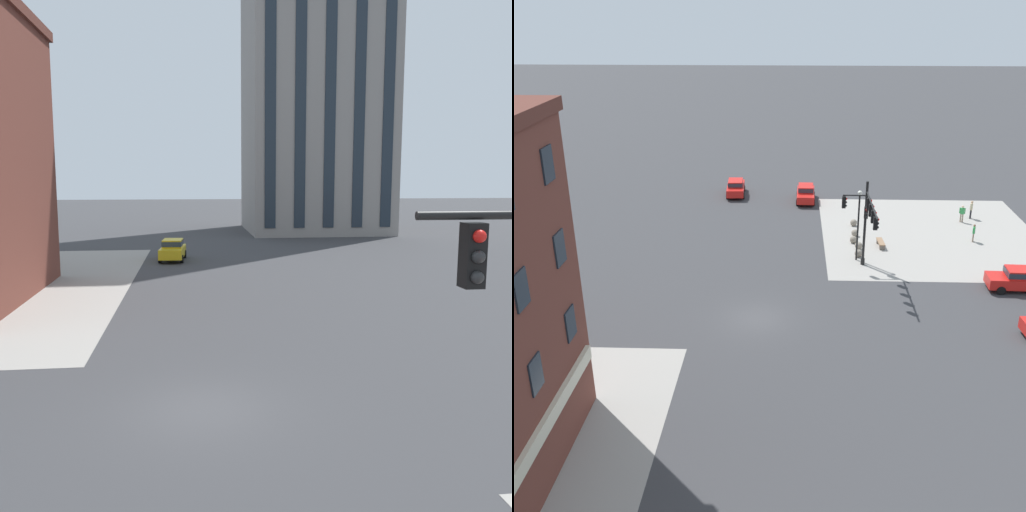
% 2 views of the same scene
% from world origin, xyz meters
% --- Properties ---
extents(ground_plane, '(320.00, 320.00, 0.00)m').
position_xyz_m(ground_plane, '(0.00, 0.00, 0.00)').
color(ground_plane, '#38383A').
extents(sidewalk_corner_slab, '(20.00, 19.00, 0.02)m').
position_xyz_m(sidewalk_corner_slab, '(16.00, -14.50, 0.00)').
color(sidewalk_corner_slab, gray).
rests_on(sidewalk_corner_slab, ground).
extents(traffic_signal_main, '(6.48, 2.09, 6.77)m').
position_xyz_m(traffic_signal_main, '(7.53, -7.70, 4.51)').
color(traffic_signal_main, black).
rests_on(traffic_signal_main, ground).
extents(bollard_sphere_curb_a, '(0.63, 0.63, 0.63)m').
position_xyz_m(bollard_sphere_curb_a, '(10.63, -7.68, 0.31)').
color(bollard_sphere_curb_a, gray).
rests_on(bollard_sphere_curb_a, ground).
extents(bollard_sphere_curb_b, '(0.63, 0.63, 0.63)m').
position_xyz_m(bollard_sphere_curb_b, '(12.29, -7.85, 0.31)').
color(bollard_sphere_curb_b, gray).
rests_on(bollard_sphere_curb_b, ground).
extents(bollard_sphere_curb_c, '(0.63, 0.63, 0.63)m').
position_xyz_m(bollard_sphere_curb_c, '(13.68, -7.54, 0.31)').
color(bollard_sphere_curb_c, gray).
rests_on(bollard_sphere_curb_c, ground).
extents(bollard_sphere_curb_d, '(0.63, 0.63, 0.63)m').
position_xyz_m(bollard_sphere_curb_d, '(15.31, -7.81, 0.31)').
color(bollard_sphere_curb_d, gray).
rests_on(bollard_sphere_curb_d, ground).
extents(bollard_sphere_curb_e, '(0.63, 0.63, 0.63)m').
position_xyz_m(bollard_sphere_curb_e, '(17.99, -7.95, 0.31)').
color(bollard_sphere_curb_e, gray).
rests_on(bollard_sphere_curb_e, ground).
extents(bench_near_signal, '(1.82, 0.57, 0.49)m').
position_xyz_m(bench_near_signal, '(12.95, -9.76, 0.33)').
color(bench_near_signal, '#8E6B4C').
rests_on(bench_near_signal, ground).
extents(pedestrian_near_bench, '(0.53, 0.29, 1.58)m').
position_xyz_m(pedestrian_near_bench, '(14.36, -17.87, 0.90)').
color(pedestrian_near_bench, gray).
rests_on(pedestrian_near_bench, ground).
extents(pedestrian_at_curb, '(0.31, 0.52, 1.64)m').
position_xyz_m(pedestrian_at_curb, '(19.35, -18.12, 0.93)').
color(pedestrian_at_curb, gray).
rests_on(pedestrian_at_curb, ground).
extents(pedestrian_walking_east, '(0.50, 0.33, 1.77)m').
position_xyz_m(pedestrian_walking_east, '(20.40, -19.23, 1.02)').
color(pedestrian_walking_east, black).
rests_on(pedestrian_walking_east, ground).
extents(street_lamp_corner_near, '(0.36, 0.36, 5.78)m').
position_xyz_m(street_lamp_corner_near, '(10.00, -7.44, 3.59)').
color(street_lamp_corner_near, black).
rests_on(street_lamp_corner_near, ground).
extents(car_main_northbound_near, '(4.45, 1.98, 1.68)m').
position_xyz_m(car_main_northbound_near, '(25.20, -3.65, 0.92)').
color(car_main_northbound_near, red).
rests_on(car_main_northbound_near, ground).
extents(car_main_southbound_near, '(4.47, 2.04, 1.68)m').
position_xyz_m(car_main_southbound_near, '(27.05, 3.74, 0.92)').
color(car_main_southbound_near, red).
rests_on(car_main_southbound_near, ground).
extents(car_cross_westbound, '(2.00, 4.46, 1.68)m').
position_xyz_m(car_cross_westbound, '(4.88, -18.56, 0.92)').
color(car_cross_westbound, red).
rests_on(car_cross_westbound, ground).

